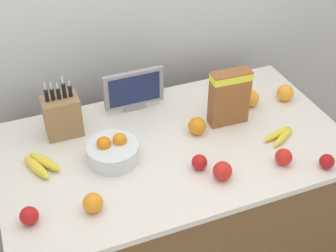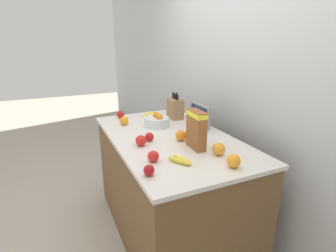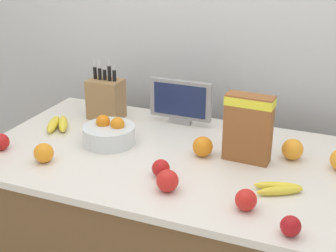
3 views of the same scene
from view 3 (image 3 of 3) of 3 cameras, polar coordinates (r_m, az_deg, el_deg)
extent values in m
cube|color=silver|center=(2.48, 6.24, 10.74)|extent=(9.00, 0.06, 2.60)
cube|color=brown|center=(2.24, 0.24, -14.54)|extent=(1.58, 0.90, 0.90)
cube|color=silver|center=(2.00, 0.26, -3.82)|extent=(1.61, 0.93, 0.03)
cube|color=#937047|center=(2.36, -7.57, 3.28)|extent=(0.17, 0.12, 0.20)
cylinder|color=black|center=(2.35, -8.88, 6.40)|extent=(0.02, 0.02, 0.06)
cube|color=silver|center=(2.34, -8.96, 7.56)|extent=(0.01, 0.00, 0.04)
cylinder|color=black|center=(2.34, -8.31, 6.31)|extent=(0.02, 0.02, 0.06)
cube|color=silver|center=(2.32, -8.38, 7.46)|extent=(0.01, 0.00, 0.04)
cylinder|color=black|center=(2.32, -7.73, 6.19)|extent=(0.02, 0.02, 0.05)
cube|color=silver|center=(2.31, -7.78, 7.14)|extent=(0.01, 0.00, 0.03)
cylinder|color=black|center=(2.31, -7.16, 6.38)|extent=(0.02, 0.02, 0.07)
cube|color=silver|center=(2.29, -7.23, 7.73)|extent=(0.01, 0.00, 0.04)
cylinder|color=black|center=(2.30, -6.56, 6.10)|extent=(0.02, 0.02, 0.05)
cube|color=silver|center=(2.29, -6.61, 7.08)|extent=(0.01, 0.00, 0.03)
cube|color=gray|center=(2.29, 1.50, 0.64)|extent=(0.11, 0.03, 0.03)
cube|color=gray|center=(2.26, 1.53, 3.25)|extent=(0.31, 0.02, 0.19)
cube|color=#19234C|center=(2.24, 1.40, 3.14)|extent=(0.26, 0.00, 0.16)
cube|color=brown|center=(1.91, 9.73, -0.31)|extent=(0.19, 0.08, 0.28)
cube|color=yellow|center=(1.87, 9.97, 2.98)|extent=(0.20, 0.08, 0.04)
cylinder|color=silver|center=(2.09, -7.15, -1.04)|extent=(0.23, 0.23, 0.08)
sphere|color=orange|center=(2.06, -6.17, 0.22)|extent=(0.06, 0.06, 0.06)
sphere|color=orange|center=(2.09, -7.93, 0.51)|extent=(0.06, 0.06, 0.06)
ellipsoid|color=yellow|center=(1.76, 13.23, -7.13)|extent=(0.18, 0.08, 0.03)
ellipsoid|color=yellow|center=(1.74, 13.49, -7.69)|extent=(0.17, 0.12, 0.03)
ellipsoid|color=yellow|center=(2.30, -13.80, 0.23)|extent=(0.11, 0.19, 0.04)
ellipsoid|color=yellow|center=(2.30, -12.68, 0.29)|extent=(0.14, 0.18, 0.04)
sphere|color=red|center=(1.70, -0.07, -6.69)|extent=(0.08, 0.08, 0.08)
sphere|color=#A31419|center=(1.52, 14.72, -11.71)|extent=(0.07, 0.07, 0.07)
sphere|color=red|center=(2.14, -19.71, -1.83)|extent=(0.07, 0.07, 0.07)
sphere|color=red|center=(1.80, -0.88, -5.17)|extent=(0.07, 0.07, 0.07)
sphere|color=red|center=(1.62, 9.48, -8.87)|extent=(0.08, 0.08, 0.08)
sphere|color=orange|center=(2.00, 14.94, -2.76)|extent=(0.09, 0.09, 0.09)
sphere|color=orange|center=(1.97, -14.92, -3.19)|extent=(0.08, 0.08, 0.08)
sphere|color=orange|center=(1.96, 4.25, -2.51)|extent=(0.09, 0.09, 0.09)
camera|label=1|loc=(1.41, -73.39, 30.12)|focal=50.00mm
camera|label=2|loc=(1.44, 77.13, -0.01)|focal=28.00mm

